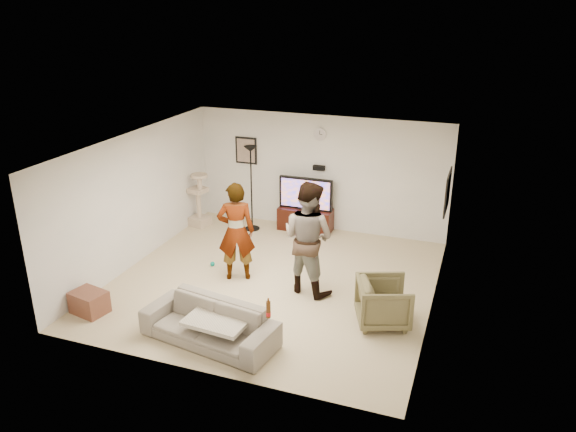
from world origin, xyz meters
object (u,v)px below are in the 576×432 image
(tv, at_px, (306,193))
(tv_stand, at_px, (305,219))
(floor_lamp, at_px, (251,189))
(person_right, at_px, (308,238))
(side_table, at_px, (89,302))
(armchair, at_px, (384,302))
(sofa, at_px, (209,323))
(beer_bottle, at_px, (268,309))
(cat_tree, at_px, (198,199))
(person_left, at_px, (236,231))

(tv, bearing_deg, tv_stand, 0.00)
(tv, bearing_deg, floor_lamp, -162.24)
(person_right, relative_size, side_table, 3.59)
(armchair, distance_m, side_table, 4.67)
(sofa, bearing_deg, tv_stand, 99.64)
(tv_stand, distance_m, beer_bottle, 4.68)
(cat_tree, bearing_deg, side_table, -88.11)
(tv_stand, xyz_separation_m, side_table, (-2.17, -4.48, -0.06))
(cat_tree, relative_size, sofa, 0.60)
(floor_lamp, relative_size, side_table, 3.40)
(person_left, distance_m, person_right, 1.34)
(armchair, bearing_deg, side_table, 85.41)
(tv_stand, relative_size, cat_tree, 0.97)
(floor_lamp, height_order, sofa, floor_lamp)
(tv_stand, distance_m, person_left, 2.69)
(person_left, relative_size, sofa, 0.89)
(cat_tree, xyz_separation_m, side_table, (0.13, -3.93, -0.43))
(sofa, bearing_deg, side_table, -172.40)
(tv_stand, height_order, side_table, tv_stand)
(tv, relative_size, sofa, 0.58)
(person_right, bearing_deg, sofa, 83.67)
(person_right, height_order, side_table, person_right)
(cat_tree, relative_size, person_right, 0.62)
(tv, relative_size, cat_tree, 0.97)
(person_right, xyz_separation_m, armchair, (1.43, -0.62, -0.62))
(tv, xyz_separation_m, cat_tree, (-2.30, -0.55, -0.23))
(tv_stand, bearing_deg, armchair, -54.12)
(cat_tree, relative_size, person_left, 0.67)
(person_right, distance_m, armchair, 1.68)
(person_left, relative_size, armchair, 2.27)
(armchair, bearing_deg, tv, 15.31)
(tv_stand, distance_m, cat_tree, 2.40)
(person_right, distance_m, beer_bottle, 2.00)
(tv, bearing_deg, sofa, -89.76)
(armchair, bearing_deg, floor_lamp, 29.74)
(person_left, xyz_separation_m, person_right, (1.33, -0.01, 0.08))
(floor_lamp, distance_m, person_right, 2.99)
(tv_stand, relative_size, sofa, 0.58)
(floor_lamp, bearing_deg, tv, 17.76)
(cat_tree, bearing_deg, armchair, -29.83)
(cat_tree, height_order, person_right, person_right)
(tv_stand, xyz_separation_m, tv, (0.00, 0.00, 0.59))
(side_table, bearing_deg, tv_stand, 64.14)
(cat_tree, relative_size, armchair, 1.53)
(cat_tree, distance_m, armchair, 5.33)
(tv_stand, bearing_deg, side_table, -115.86)
(tv, relative_size, side_table, 2.15)
(cat_tree, distance_m, beer_bottle, 5.16)
(cat_tree, distance_m, sofa, 4.64)
(tv, xyz_separation_m, side_table, (-2.17, -4.48, -0.66))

